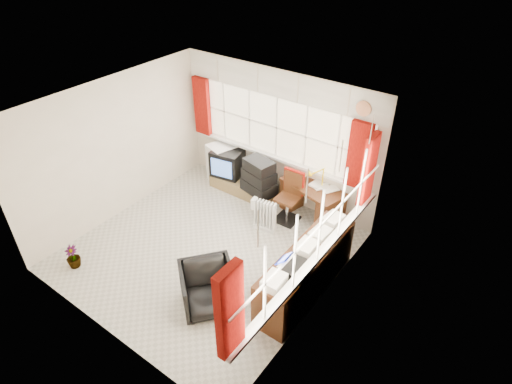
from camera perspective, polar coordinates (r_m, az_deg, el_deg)
ground at (r=7.17m, az=-6.41°, el=-7.70°), size 4.00×4.00×0.00m
room_walls at (r=6.27m, az=-7.28°, el=2.52°), size 4.00×4.00×4.00m
window_back at (r=7.87m, az=2.56°, el=5.16°), size 3.70×0.12×3.60m
window_right at (r=5.70m, az=7.92°, el=-8.35°), size 0.12×3.70×3.60m
curtains at (r=6.44m, az=4.44°, el=3.16°), size 3.83×3.83×1.15m
overhead_cabinets at (r=6.08m, az=5.50°, el=9.62°), size 3.98×3.98×0.48m
desk at (r=7.68m, az=7.47°, el=-1.02°), size 1.25×0.83×0.69m
desk_lamp at (r=7.36m, az=8.95°, el=2.48°), size 0.17×0.16×0.41m
task_chair at (r=7.54m, az=4.66°, el=-0.28°), size 0.41×0.43×0.95m
office_chair at (r=6.11m, az=-6.41°, el=-12.64°), size 1.03×1.03×0.67m
radiator at (r=7.40m, az=1.20°, el=-3.50°), size 0.41×0.21×0.58m
credenza at (r=6.28m, az=6.70°, el=-10.26°), size 0.50×2.00×0.85m
file_tray at (r=5.67m, az=5.49°, el=-10.24°), size 0.31×0.39×0.13m
tv_bench at (r=8.41m, az=-1.55°, el=0.76°), size 1.40×0.50×0.25m
crt_tv at (r=8.45m, az=-3.72°, el=4.00°), size 0.66×0.63×0.53m
hifi_stack at (r=7.86m, az=0.40°, el=1.96°), size 0.72×0.55×0.68m
mini_fridge at (r=8.66m, az=-4.57°, el=3.85°), size 0.58×0.59×0.79m
spray_bottle_a at (r=7.73m, az=0.58°, el=-2.61°), size 0.10×0.11×0.26m
spray_bottle_b at (r=8.04m, az=0.33°, el=-1.17°), size 0.14×0.14×0.21m
flower_vase at (r=7.31m, az=-23.24°, el=-7.94°), size 0.26×0.26×0.39m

